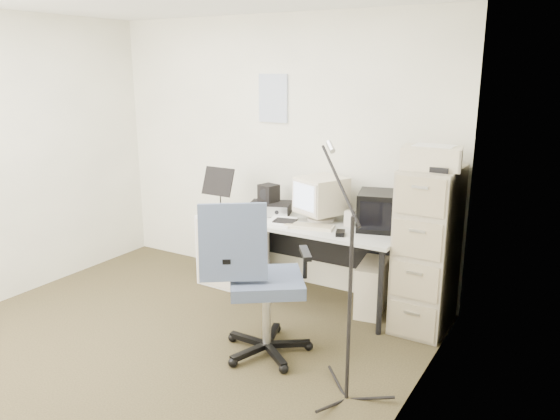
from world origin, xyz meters
The scene contains 21 objects.
floor centered at (0.00, 0.00, -0.01)m, with size 3.60×3.60×0.01m, color #2C2819.
wall_back centered at (0.00, 1.80, 1.25)m, with size 3.60×0.02×2.50m, color white.
wall_right centered at (1.80, 0.00, 1.25)m, with size 0.02×3.60×2.50m, color white.
wall_calendar centered at (-0.02, 1.79, 1.75)m, with size 0.30×0.02×0.44m, color white.
filing_cabinet centered at (1.58, 1.48, 0.65)m, with size 0.40×0.60×1.30m, color gray.
printer centered at (1.58, 1.42, 1.38)m, with size 0.43×0.29×0.17m, color beige.
desk centered at (0.63, 1.45, 0.36)m, with size 1.50×0.70×0.73m, color #B8BAA6.
crt_monitor centered at (0.62, 1.54, 0.92)m, with size 0.35×0.37×0.38m, color beige.
crt_tv centered at (1.14, 1.56, 0.89)m, with size 0.34×0.36×0.31m, color black.
desk_speaker centered at (0.90, 1.51, 0.80)m, with size 0.07×0.07×0.13m, color beige.
keyboard centered at (0.63, 1.29, 0.74)m, with size 0.41×0.15×0.02m, color beige.
mouse centered at (0.94, 1.23, 0.75)m, with size 0.07×0.12×0.04m, color black.
radio_receiver centered at (0.12, 1.50, 0.78)m, with size 0.37×0.26×0.10m, color black.
radio_speaker centered at (0.07, 1.55, 0.91)m, with size 0.16×0.14×0.16m, color black.
papers centered at (0.35, 1.29, 0.74)m, with size 0.22×0.31×0.02m, color white.
pc_tower centered at (1.12, 1.52, 0.22)m, with size 0.21×0.46×0.43m, color beige.
office_chair centered at (0.73, 0.46, 0.57)m, with size 0.66×0.66×1.15m, color #404E66.
side_cart centered at (-0.27, 1.44, 0.34)m, with size 0.55×0.44×0.68m, color white.
music_stand centered at (-0.35, 1.37, 0.91)m, with size 0.32×0.17×0.46m, color black.
headphones centered at (-0.24, 1.29, 0.73)m, with size 0.14×0.14×0.02m, color black.
mic_stand centered at (1.46, 0.24, 0.78)m, with size 0.02×0.02×1.57m, color black.
Camera 1 is at (2.65, -2.59, 2.04)m, focal length 35.00 mm.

